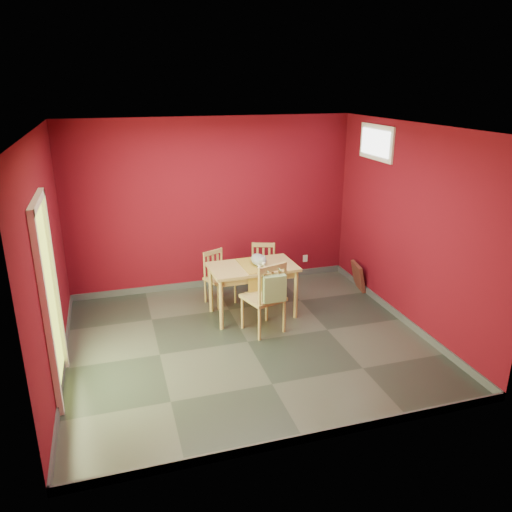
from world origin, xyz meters
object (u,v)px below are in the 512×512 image
object	(u,v)px
chair_far_right	(263,270)
chair_near	(265,296)
cat	(259,258)
dining_table	(253,272)
picture_frame	(358,276)
tote_bag	(274,289)
chair_far_left	(218,277)

from	to	relation	value
chair_far_right	chair_near	distance (m)	1.20
chair_near	cat	xyz separation A→B (m)	(0.08, 0.55, 0.34)
dining_table	picture_frame	bearing A→B (deg)	12.54
dining_table	chair_far_right	xyz separation A→B (m)	(0.35, 0.61, -0.24)
dining_table	chair_near	distance (m)	0.56
picture_frame	chair_near	bearing A→B (deg)	-152.87
dining_table	picture_frame	distance (m)	1.99
dining_table	chair_far_right	distance (m)	0.74
cat	chair_far_right	bearing A→B (deg)	56.73
chair_far_right	tote_bag	xyz separation A→B (m)	(-0.29, -1.38, 0.29)
chair_far_right	cat	world-z (taller)	cat
chair_far_right	picture_frame	bearing A→B (deg)	-6.93
chair_far_left	picture_frame	distance (m)	2.28
dining_table	chair_far_left	distance (m)	0.72
chair_near	picture_frame	bearing A→B (deg)	27.13
tote_bag	picture_frame	bearing A→B (deg)	32.96
cat	chair_far_left	bearing A→B (deg)	118.72
chair_near	cat	bearing A→B (deg)	82.09
cat	chair_near	bearing A→B (deg)	-108.32
chair_far_right	picture_frame	xyz separation A→B (m)	(1.55, -0.19, -0.21)
picture_frame	chair_far_right	bearing A→B (deg)	173.07
chair_far_left	tote_bag	bearing A→B (deg)	-72.12
chair_near	chair_far_right	bearing A→B (deg)	73.94
dining_table	tote_bag	xyz separation A→B (m)	(0.06, -0.77, 0.05)
tote_bag	cat	size ratio (longest dim) A/B	1.00
dining_table	chair_near	world-z (taller)	chair_near
picture_frame	cat	bearing A→B (deg)	-166.94
dining_table	chair_near	bearing A→B (deg)	-88.61
chair_near	dining_table	bearing A→B (deg)	91.39
chair_far_left	cat	xyz separation A→B (m)	(0.46, -0.57, 0.45)
dining_table	cat	distance (m)	0.22
chair_far_right	cat	distance (m)	0.79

